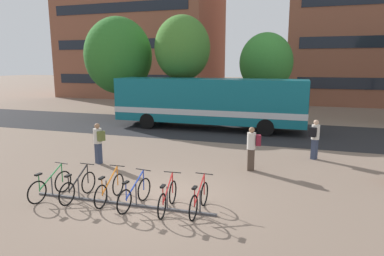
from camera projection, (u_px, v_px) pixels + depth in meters
ground at (161, 198)px, 10.32m from camera, size 200.00×200.00×0.00m
bus_lane_asphalt at (231, 130)px, 21.06m from camera, size 80.00×7.20×0.01m
city_bus at (209, 101)px, 21.16m from camera, size 12.03×2.62×3.20m
bike_rack at (121, 202)px, 9.86m from camera, size 5.76×0.26×0.70m
parked_bicycle_green_0 at (51, 186)px, 10.32m from camera, size 0.52×1.72×0.99m
parked_bicycle_black_1 at (78, 187)px, 10.22m from camera, size 0.52×1.72×0.99m
parked_bicycle_orange_2 at (110, 189)px, 10.02m from camera, size 0.52×1.72×0.99m
parked_bicycle_blue_3 at (135, 194)px, 9.65m from camera, size 0.52×1.72×0.99m
parked_bicycle_red_4 at (168, 198)px, 9.39m from camera, size 0.52×1.72×0.99m
parked_bicycle_red_5 at (199, 200)px, 9.27m from camera, size 0.52×1.72×0.99m
commuter_olive_pack_0 at (98, 141)px, 13.79m from camera, size 0.60×0.49×1.70m
commuter_maroon_pack_1 at (252, 146)px, 12.88m from camera, size 0.57×0.41×1.73m
commuter_black_pack_2 at (315, 137)px, 14.42m from camera, size 0.53×0.61×1.75m
street_tree_0 at (182, 48)px, 23.95m from camera, size 4.00×4.00×7.54m
street_tree_1 at (266, 63)px, 26.22m from camera, size 4.15×4.15×6.53m
street_tree_2 at (118, 56)px, 25.48m from camera, size 5.11×5.11×7.63m
building_left_wing at (145, 19)px, 43.88m from camera, size 18.87×13.67×19.91m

